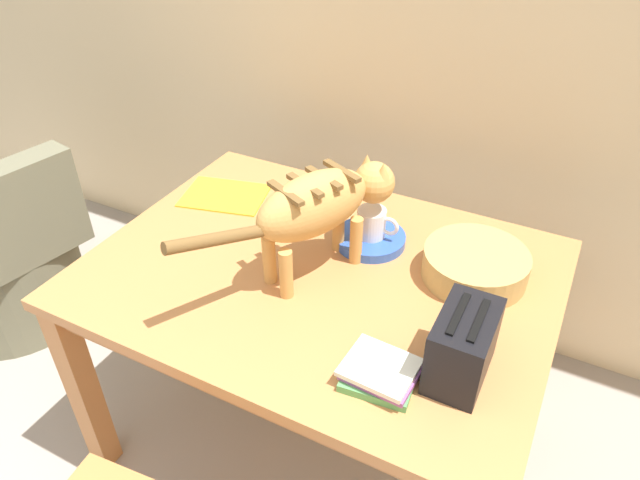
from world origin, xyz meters
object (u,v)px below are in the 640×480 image
Objects in this scene: dining_table at (320,292)px; wicker_armchair at (6,265)px; coffee_mug at (372,223)px; book_stack at (380,373)px; toaster at (463,346)px; saucer_bowl at (370,239)px; wicker_basket at (475,264)px; magazine at (225,196)px; cat at (322,204)px.

dining_table is 1.64× the size of wicker_armchair.
book_stack is (0.22, -0.47, -0.05)m from coffee_mug.
toaster reaches higher than book_stack.
wicker_basket reaches higher than saucer_bowl.
saucer_bowl reaches higher than dining_table.
toaster is at bearing -44.92° from coffee_mug.
book_stack is at bearing -64.39° from saucer_bowl.
magazine is at bearing 156.60° from dining_table.
book_stack is (0.30, -0.30, -0.19)m from cat.
coffee_mug reaches higher than book_stack.
cat is at bearing -158.69° from wicker_basket.
toaster reaches higher than wicker_basket.
magazine is (-0.54, 0.02, -0.07)m from coffee_mug.
cat is 2.35× the size of magazine.
coffee_mug is 0.53m from book_stack.
book_stack reaches higher than saucer_bowl.
magazine is at bearing 177.72° from coffee_mug.
cat is 0.51m from toaster.
wicker_armchair is (-1.88, 0.13, -0.54)m from toaster.
wicker_armchair is (-1.50, -0.24, -0.53)m from coffee_mug.
magazine is (-0.46, 0.19, -0.21)m from cat.
toaster is (0.37, -0.37, 0.01)m from coffee_mug.
toaster is at bearing -83.33° from wicker_armchair.
wicker_basket is at bearing 22.66° from dining_table.
coffee_mug is at bearing 0.00° from saucer_bowl.
toaster reaches higher than magazine.
toaster is at bearing -44.65° from saucer_bowl.
toaster is at bearing -37.46° from magazine.
toaster reaches higher than coffee_mug.
book_stack is (0.77, -0.49, 0.02)m from magazine.
cat is 1.57m from wicker_armchair.
saucer_bowl is at bearing 135.35° from toaster.
cat is 3.05× the size of saucer_bowl.
coffee_mug is 0.76× the size of book_stack.
wicker_armchair is (-1.42, -0.07, -0.67)m from cat.
coffee_mug is at bearing -16.49° from magazine.
cat reaches higher than wicker_basket.
book_stack is at bearing -86.98° from wicker_armchair.
saucer_bowl is at bearing -16.51° from magazine.
toaster is at bearing 33.91° from book_stack.
dining_table is at bearing -37.61° from magazine.
cat reaches higher than coffee_mug.
wicker_armchair is (-0.96, -0.26, -0.46)m from magazine.
coffee_mug is 1.61m from wicker_armchair.
toaster is 1.96m from wicker_armchair.
wicker_armchair is at bearing 175.97° from toaster.
wicker_armchair is at bearing -179.00° from magazine.
wicker_basket is at bearing -2.75° from saucer_bowl.
saucer_bowl is 0.27× the size of wicker_armchair.
wicker_basket reaches higher than wicker_armchair.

